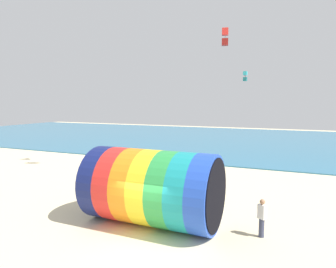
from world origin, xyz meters
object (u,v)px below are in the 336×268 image
(giant_inflatable_tube, at_px, (153,187))
(kite_handler, at_px, (262,218))
(bystander_near_water, at_px, (175,178))
(kite_red_box, at_px, (225,37))
(kite_cyan_box, at_px, (245,76))

(giant_inflatable_tube, relative_size, kite_handler, 3.76)
(giant_inflatable_tube, xyz_separation_m, kite_handler, (5.13, 0.54, -0.96))
(bystander_near_water, bearing_deg, kite_red_box, 82.58)
(kite_cyan_box, bearing_deg, bystander_near_water, -130.94)
(giant_inflatable_tube, height_order, kite_handler, giant_inflatable_tube)
(kite_red_box, relative_size, bystander_near_water, 1.06)
(kite_handler, bearing_deg, bystander_near_water, 139.21)
(kite_cyan_box, relative_size, kite_red_box, 0.46)
(kite_cyan_box, bearing_deg, giant_inflatable_tube, -104.75)
(giant_inflatable_tube, bearing_deg, kite_handler, 6.01)
(bystander_near_water, bearing_deg, kite_cyan_box, 49.06)
(kite_handler, bearing_deg, kite_cyan_box, 103.50)
(kite_cyan_box, xyz_separation_m, kite_red_box, (-2.67, 4.96, 4.06))
(kite_cyan_box, height_order, kite_red_box, kite_red_box)
(kite_cyan_box, height_order, bystander_near_water, kite_cyan_box)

